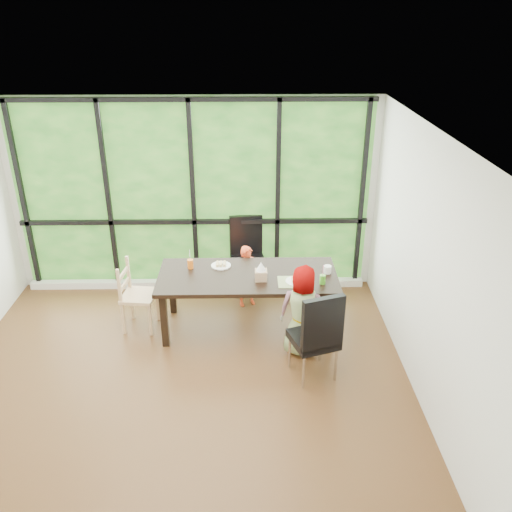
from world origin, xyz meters
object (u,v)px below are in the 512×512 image
(plate_near, at_px, (297,281))
(child_older, at_px, (304,311))
(chair_end_beech, at_px, (139,296))
(plate_far, at_px, (221,266))
(dining_table, at_px, (248,301))
(chair_interior_leather, at_px, (314,333))
(orange_cup, at_px, (190,264))
(chair_window_leather, at_px, (248,257))
(white_mug, at_px, (328,269))
(child_toddler, at_px, (248,276))
(green_cup, at_px, (323,279))
(tissue_box, at_px, (261,275))

(plate_near, bearing_deg, child_older, -79.67)
(chair_end_beech, distance_m, child_older, 2.08)
(chair_end_beech, xyz_separation_m, plate_far, (1.02, 0.20, 0.31))
(dining_table, bearing_deg, plate_near, -18.70)
(chair_interior_leather, xyz_separation_m, plate_near, (-0.12, 0.77, 0.22))
(orange_cup, bearing_deg, chair_end_beech, -166.45)
(chair_window_leather, xyz_separation_m, chair_interior_leather, (0.69, -1.91, 0.00))
(chair_end_beech, relative_size, orange_cup, 7.73)
(child_older, bearing_deg, chair_interior_leather, 113.05)
(white_mug, bearing_deg, chair_end_beech, 179.86)
(chair_interior_leather, distance_m, orange_cup, 1.85)
(dining_table, distance_m, plate_far, 0.56)
(dining_table, xyz_separation_m, child_toddler, (-0.00, 0.58, 0.06))
(green_cup, xyz_separation_m, white_mug, (0.10, 0.27, -0.01))
(chair_window_leather, relative_size, white_mug, 11.36)
(white_mug, bearing_deg, child_older, -120.30)
(child_toddler, height_order, plate_near, child_toddler)
(chair_end_beech, xyz_separation_m, tissue_box, (1.51, -0.17, 0.36))
(dining_table, distance_m, white_mug, 1.07)
(chair_interior_leather, height_order, child_older, child_older)
(chair_end_beech, bearing_deg, chair_window_leather, -49.99)
(chair_window_leather, relative_size, plate_near, 4.06)
(child_older, bearing_deg, dining_table, -24.89)
(orange_cup, bearing_deg, chair_interior_leather, -39.27)
(orange_cup, xyz_separation_m, white_mug, (1.69, -0.16, -0.01))
(plate_far, relative_size, orange_cup, 2.13)
(dining_table, bearing_deg, chair_window_leather, 89.29)
(plate_near, xyz_separation_m, green_cup, (0.30, -0.05, 0.05))
(plate_far, distance_m, tissue_box, 0.62)
(chair_window_leather, height_order, tissue_box, chair_window_leather)
(chair_end_beech, bearing_deg, child_older, -99.75)
(chair_window_leather, bearing_deg, orange_cup, -143.37)
(plate_far, bearing_deg, orange_cup, -172.81)
(plate_far, relative_size, plate_near, 0.93)
(tissue_box, bearing_deg, dining_table, 140.95)
(dining_table, xyz_separation_m, orange_cup, (-0.71, 0.19, 0.43))
(chair_interior_leather, bearing_deg, chair_end_beech, -44.53)
(chair_interior_leather, height_order, child_toddler, chair_interior_leather)
(child_toddler, distance_m, child_older, 1.30)
(chair_end_beech, bearing_deg, green_cup, -90.77)
(child_toddler, bearing_deg, dining_table, -113.76)
(child_toddler, bearing_deg, chair_interior_leather, -89.26)
(chair_interior_leather, bearing_deg, green_cup, -122.26)
(chair_end_beech, relative_size, tissue_box, 6.28)
(chair_end_beech, relative_size, white_mug, 9.47)
(chair_window_leather, bearing_deg, child_toddler, -101.40)
(chair_window_leather, height_order, child_older, child_older)
(chair_end_beech, xyz_separation_m, child_toddler, (1.35, 0.54, -0.02))
(plate_near, xyz_separation_m, tissue_box, (-0.42, 0.07, 0.05))
(orange_cup, height_order, tissue_box, tissue_box)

